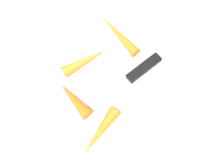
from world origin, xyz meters
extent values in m
plane|color=#C6B793|center=(0.00, 0.00, 0.00)|extent=(1.40, 1.40, 0.00)
cube|color=white|center=(0.00, 0.00, 0.01)|extent=(0.36, 0.26, 0.01)
cube|color=#B7B7BC|center=(-0.02, -0.02, 0.01)|extent=(0.11, 0.02, 0.00)
cube|color=black|center=(0.08, -0.02, 0.02)|extent=(0.09, 0.03, 0.01)
cone|color=orange|center=(0.09, 0.08, 0.02)|extent=(0.03, 0.13, 0.03)
cone|color=orange|center=(-0.09, -0.07, 0.03)|extent=(0.12, 0.05, 0.03)
cone|color=orange|center=(-0.01, 0.08, 0.02)|extent=(0.11, 0.04, 0.03)
cone|color=orange|center=(-0.09, 0.02, 0.03)|extent=(0.03, 0.09, 0.03)
camera|label=1|loc=(-0.14, -0.16, 0.58)|focal=44.44mm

